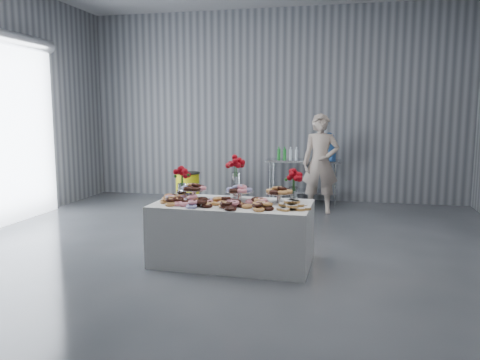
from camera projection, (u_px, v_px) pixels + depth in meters
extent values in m
plane|color=#3D4046|center=(219.00, 262.00, 5.84)|extent=(9.00, 9.00, 0.00)
cube|color=gray|center=(273.00, 106.00, 9.91)|extent=(8.00, 0.04, 4.00)
cube|color=silver|center=(233.00, 233.00, 5.75)|extent=(1.93, 1.05, 0.75)
cube|color=silver|center=(304.00, 161.00, 9.53)|extent=(1.50, 0.60, 0.04)
cube|color=silver|center=(303.00, 191.00, 9.62)|extent=(1.40, 0.55, 0.03)
cylinder|color=silver|center=(270.00, 183.00, 9.49)|extent=(0.04, 0.04, 0.86)
cylinder|color=silver|center=(335.00, 185.00, 9.21)|extent=(0.04, 0.04, 0.86)
cylinder|color=silver|center=(274.00, 180.00, 9.97)|extent=(0.04, 0.04, 0.86)
cylinder|color=silver|center=(336.00, 182.00, 9.69)|extent=(0.04, 0.04, 0.86)
cylinder|color=silver|center=(194.00, 194.00, 5.96)|extent=(0.06, 0.06, 0.12)
cylinder|color=silver|center=(194.00, 189.00, 5.96)|extent=(0.36, 0.36, 0.01)
cylinder|color=silver|center=(239.00, 196.00, 5.82)|extent=(0.06, 0.06, 0.12)
cylinder|color=silver|center=(239.00, 191.00, 5.81)|extent=(0.36, 0.36, 0.01)
cylinder|color=silver|center=(279.00, 198.00, 5.70)|extent=(0.06, 0.06, 0.12)
cylinder|color=silver|center=(279.00, 193.00, 5.69)|extent=(0.36, 0.36, 0.01)
cylinder|color=white|center=(182.00, 190.00, 6.10)|extent=(0.11, 0.11, 0.18)
cylinder|color=#1E5919|center=(182.00, 180.00, 6.09)|extent=(0.04, 0.04, 0.18)
cylinder|color=white|center=(293.00, 194.00, 5.80)|extent=(0.11, 0.11, 0.18)
cylinder|color=#1E5919|center=(293.00, 184.00, 5.79)|extent=(0.04, 0.04, 0.18)
cylinder|color=silver|center=(236.00, 192.00, 6.03)|extent=(0.14, 0.14, 0.15)
cylinder|color=white|center=(236.00, 180.00, 6.01)|extent=(0.11, 0.11, 0.18)
cylinder|color=#1E5919|center=(236.00, 170.00, 5.99)|extent=(0.04, 0.04, 0.18)
cylinder|color=#3F7DD7|center=(329.00, 150.00, 9.39)|extent=(0.28, 0.28, 0.40)
sphere|color=#3F7DD7|center=(329.00, 138.00, 9.35)|extent=(0.20, 0.20, 0.20)
imported|color=#CC8C93|center=(321.00, 163.00, 8.64)|extent=(0.68, 0.46, 1.83)
cylinder|color=#FEF715|center=(188.00, 189.00, 9.47)|extent=(0.47, 0.47, 0.63)
cylinder|color=black|center=(187.00, 173.00, 9.43)|extent=(0.51, 0.51, 0.02)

